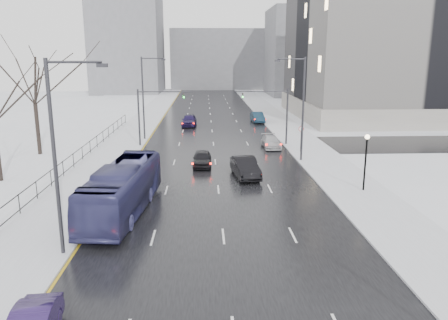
{
  "coord_description": "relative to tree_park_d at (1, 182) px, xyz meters",
  "views": [
    {
      "loc": [
        -1.0,
        -1.22,
        10.08
      ],
      "look_at": [
        0.41,
        30.47,
        2.5
      ],
      "focal_mm": 35.0,
      "sensor_mm": 36.0,
      "label": 1
    }
  ],
  "objects": [
    {
      "name": "road",
      "position": [
        17.8,
        26.0,
        0.02
      ],
      "size": [
        16.0,
        150.0,
        0.04
      ],
      "primitive_type": "cube",
      "color": "black",
      "rests_on": "ground"
    },
    {
      "name": "bldg_far_left",
      "position": [
        -4.2,
        91.0,
        14.0
      ],
      "size": [
        18.0,
        22.0,
        28.0
      ],
      "primitive_type": "cube",
      "color": "slate",
      "rests_on": "ground"
    },
    {
      "name": "bldg_far_right",
      "position": [
        45.8,
        81.0,
        11.0
      ],
      "size": [
        24.0,
        20.0,
        22.0
      ],
      "primitive_type": "cube",
      "color": "slate",
      "rests_on": "ground"
    },
    {
      "name": "bldg_far_center",
      "position": [
        21.8,
        106.0,
        9.0
      ],
      "size": [
        30.0,
        18.0,
        18.0
      ],
      "primitive_type": "cube",
      "color": "slate",
      "rests_on": "ground"
    },
    {
      "name": "no_uturn_sign",
      "position": [
        27.0,
        10.0,
        2.3
      ],
      "size": [
        0.6,
        0.06,
        2.7
      ],
      "color": "#2D2D33",
      "rests_on": "sidewalk_right"
    },
    {
      "name": "sedan_right_distant",
      "position": [
        25.0,
        31.79,
        0.81
      ],
      "size": [
        1.96,
        4.8,
        1.55
      ],
      "primitive_type": "imported",
      "rotation": [
        0.0,
        0.0,
        0.07
      ],
      "color": "#173045",
      "rests_on": "road"
    },
    {
      "name": "mast_signal_left",
      "position": [
        10.47,
        14.0,
        4.11
      ],
      "size": [
        6.1,
        0.33,
        6.5
      ],
      "color": "#2D2D33",
      "rests_on": "ground"
    },
    {
      "name": "lamppost_r_mid",
      "position": [
        28.8,
        -4.0,
        2.94
      ],
      "size": [
        0.36,
        0.36,
        4.28
      ],
      "color": "black",
      "rests_on": "sidewalk_right"
    },
    {
      "name": "mast_signal_right",
      "position": [
        25.13,
        14.0,
        4.11
      ],
      "size": [
        6.1,
        0.33,
        6.5
      ],
      "color": "#2D2D33",
      "rests_on": "ground"
    },
    {
      "name": "cross_road",
      "position": [
        17.8,
        14.0,
        0.02
      ],
      "size": [
        130.0,
        10.0,
        0.04
      ],
      "primitive_type": "cube",
      "color": "black",
      "rests_on": "ground"
    },
    {
      "name": "sedan_right_far",
      "position": [
        24.2,
        12.48,
        0.7
      ],
      "size": [
        1.94,
        4.6,
        1.33
      ],
      "primitive_type": "imported",
      "rotation": [
        0.0,
        0.0,
        0.02
      ],
      "color": "#B8B9BC",
      "rests_on": "road"
    },
    {
      "name": "sidewalk_left",
      "position": [
        7.3,
        26.0,
        0.08
      ],
      "size": [
        5.0,
        150.0,
        0.16
      ],
      "primitive_type": "cube",
      "color": "silver",
      "rests_on": "ground"
    },
    {
      "name": "civic_building",
      "position": [
        52.8,
        38.0,
        11.21
      ],
      "size": [
        41.0,
        31.0,
        24.8
      ],
      "color": "gray",
      "rests_on": "ground"
    },
    {
      "name": "sedan_right_near",
      "position": [
        20.2,
        0.5,
        0.88
      ],
      "size": [
        2.39,
        5.27,
        1.68
      ],
      "primitive_type": "imported",
      "rotation": [
        0.0,
        0.0,
        0.12
      ],
      "color": "black",
      "rests_on": "road"
    },
    {
      "name": "sedan_center_far",
      "position": [
        14.53,
        28.47,
        0.9
      ],
      "size": [
        2.2,
        5.11,
        1.72
      ],
      "primitive_type": "imported",
      "rotation": [
        0.0,
        0.0,
        -0.03
      ],
      "color": "#201644",
      "rests_on": "road"
    },
    {
      "name": "streetlight_l_near",
      "position": [
        9.63,
        -14.0,
        5.62
      ],
      "size": [
        2.95,
        0.25,
        10.0
      ],
      "color": "#2D2D33",
      "rests_on": "ground"
    },
    {
      "name": "bus",
      "position": [
        11.43,
        -7.8,
        1.65
      ],
      "size": [
        3.81,
        11.78,
        3.22
      ],
      "primitive_type": "imported",
      "rotation": [
        0.0,
        0.0,
        -0.1
      ],
      "color": "navy",
      "rests_on": "road"
    },
    {
      "name": "streetlight_r_mid",
      "position": [
        25.97,
        6.0,
        5.62
      ],
      "size": [
        2.95,
        0.25,
        10.0
      ],
      "color": "#2D2D33",
      "rests_on": "ground"
    },
    {
      "name": "tree_park_e",
      "position": [
        -0.4,
        10.0,
        0.0
      ],
      "size": [
        9.45,
        9.45,
        13.5
      ],
      "primitive_type": null,
      "color": "black",
      "rests_on": "ground"
    },
    {
      "name": "sedan_center_near",
      "position": [
        16.53,
        4.36,
        0.76
      ],
      "size": [
        1.78,
        4.27,
        1.45
      ],
      "primitive_type": "imported",
      "rotation": [
        0.0,
        0.0,
        -0.02
      ],
      "color": "black",
      "rests_on": "road"
    },
    {
      "name": "iron_fence",
      "position": [
        4.8,
        -4.0,
        0.91
      ],
      "size": [
        0.06,
        70.0,
        1.3
      ],
      "color": "black",
      "rests_on": "sidewalk_left"
    },
    {
      "name": "sidewalk_right",
      "position": [
        28.3,
        26.0,
        0.08
      ],
      "size": [
        5.0,
        150.0,
        0.16
      ],
      "primitive_type": "cube",
      "color": "silver",
      "rests_on": "ground"
    },
    {
      "name": "streetlight_l_far",
      "position": [
        9.63,
        18.0,
        5.62
      ],
      "size": [
        2.95,
        0.25,
        10.0
      ],
      "color": "#2D2D33",
      "rests_on": "ground"
    },
    {
      "name": "tree_park_d",
      "position": [
        0.0,
        0.0,
        0.0
      ],
      "size": [
        8.75,
        8.75,
        12.5
      ],
      "primitive_type": null,
      "color": "black",
      "rests_on": "ground"
    },
    {
      "name": "park_strip",
      "position": [
        -2.2,
        26.0,
        0.06
      ],
      "size": [
        14.0,
        150.0,
        0.12
      ],
      "primitive_type": "cube",
      "color": "white",
      "rests_on": "ground"
    }
  ]
}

